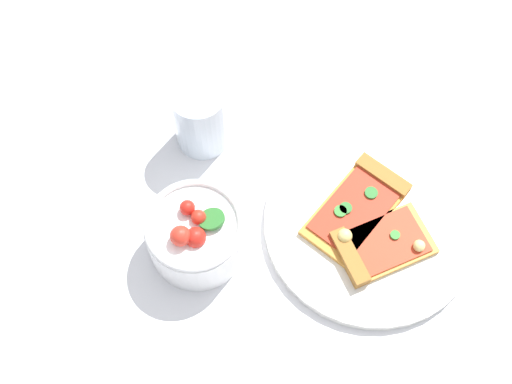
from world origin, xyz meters
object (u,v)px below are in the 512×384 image
(pizza_slice_far, at_px, (360,205))
(salad_bowl, at_px, (196,235))
(plate, at_px, (370,225))
(pizza_slice_near, at_px, (378,247))
(soda_glass, at_px, (201,118))

(pizza_slice_far, distance_m, salad_bowl, 0.21)
(plate, distance_m, pizza_slice_near, 0.04)
(pizza_slice_near, bearing_deg, salad_bowl, 128.27)
(pizza_slice_far, distance_m, soda_glass, 0.24)
(salad_bowl, bearing_deg, pizza_slice_near, -51.73)
(plate, bearing_deg, pizza_slice_far, 72.36)
(salad_bowl, bearing_deg, plate, -42.62)
(soda_glass, bearing_deg, plate, -81.01)
(salad_bowl, xyz_separation_m, soda_glass, (0.12, 0.10, 0.01))
(plate, distance_m, salad_bowl, 0.22)
(salad_bowl, bearing_deg, soda_glass, 40.05)
(pizza_slice_near, height_order, pizza_slice_far, pizza_slice_far)
(plate, distance_m, soda_glass, 0.26)
(plate, xyz_separation_m, soda_glass, (-0.04, 0.25, 0.04))
(plate, bearing_deg, pizza_slice_near, -131.56)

